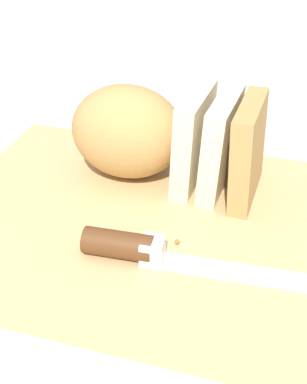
{
  "coord_description": "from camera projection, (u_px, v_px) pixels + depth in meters",
  "views": [
    {
      "loc": [
        0.13,
        -0.39,
        0.33
      ],
      "look_at": [
        0.0,
        0.0,
        0.05
      ],
      "focal_mm": 47.3,
      "sensor_mm": 36.0,
      "label": 1
    }
  ],
  "objects": [
    {
      "name": "ground_plane",
      "position": [
        154.0,
        235.0,
        0.53
      ],
      "size": [
        3.0,
        3.0,
        0.0
      ],
      "primitive_type": "plane",
      "color": "beige"
    },
    {
      "name": "cutting_board",
      "position": [
        154.0,
        226.0,
        0.52
      ],
      "size": [
        0.44,
        0.33,
        0.02
      ],
      "primitive_type": "cube",
      "rotation": [
        0.0,
        0.0,
        0.04
      ],
      "color": "tan",
      "rests_on": "ground_plane"
    },
    {
      "name": "bread_loaf",
      "position": [
        157.0,
        136.0,
        0.55
      ],
      "size": [
        0.21,
        0.1,
        0.11
      ],
      "rotation": [
        0.0,
        0.0,
        0.02
      ],
      "color": "tan",
      "rests_on": "cutting_board"
    },
    {
      "name": "bread_knife",
      "position": [
        148.0,
        251.0,
        0.45
      ],
      "size": [
        0.25,
        0.05,
        0.03
      ],
      "rotation": [
        0.0,
        0.0,
        0.09
      ],
      "color": "silver",
      "rests_on": "cutting_board"
    },
    {
      "name": "crumb_near_knife",
      "position": [
        177.0,
        194.0,
        0.54
      ],
      "size": [
        0.01,
        0.01,
        0.01
      ],
      "primitive_type": "sphere",
      "color": "#996633",
      "rests_on": "cutting_board"
    },
    {
      "name": "crumb_near_loaf",
      "position": [
        177.0,
        242.0,
        0.48
      ],
      "size": [
        0.0,
        0.0,
        0.0
      ],
      "primitive_type": "sphere",
      "color": "#996633",
      "rests_on": "cutting_board"
    }
  ]
}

